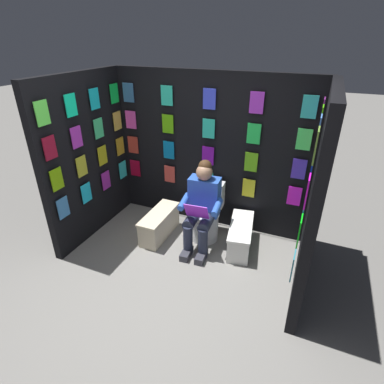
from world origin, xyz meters
name	(u,v)px	position (x,y,z in m)	size (l,w,h in m)	color
ground_plane	(158,291)	(0.00, 0.00, 0.00)	(30.00, 30.00, 0.00)	gray
display_wall_back	(210,152)	(0.00, -1.66, 1.10)	(2.88, 0.14, 2.19)	black
display_wall_left	(315,198)	(-1.44, -0.80, 1.10)	(0.14, 1.61, 2.19)	black
display_wall_right	(87,158)	(1.44, -0.80, 1.10)	(0.14, 1.61, 2.19)	black
toilet	(206,215)	(-0.12, -1.24, 0.33)	(0.42, 0.57, 0.77)	white
person_reading	(202,206)	(-0.13, -1.01, 0.60)	(0.54, 0.70, 1.19)	blue
comic_longbox_near	(240,236)	(-0.64, -1.15, 0.18)	(0.41, 0.83, 0.35)	white
comic_longbox_far	(159,224)	(0.49, -0.98, 0.19)	(0.28, 0.78, 0.37)	beige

